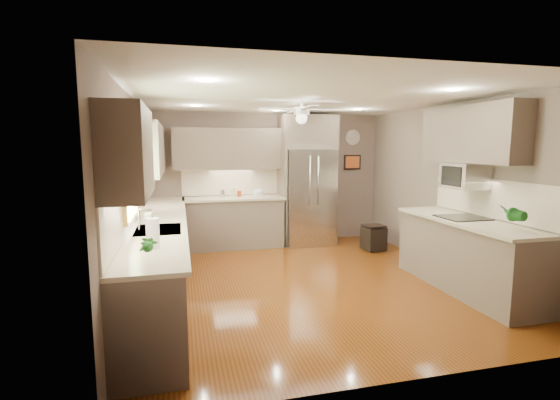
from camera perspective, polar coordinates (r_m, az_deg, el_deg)
name	(u,v)px	position (r m, az deg, el deg)	size (l,w,h in m)	color
floor	(307,281)	(5.78, 3.76, -11.36)	(5.00, 5.00, 0.00)	#4C250A
ceiling	(308,98)	(5.50, 3.99, 14.09)	(5.00, 5.00, 0.00)	white
wall_back	(268,178)	(7.91, -1.66, 3.06)	(4.50, 4.50, 0.00)	#6B5A51
wall_front	(407,229)	(3.24, 17.50, -3.89)	(4.50, 4.50, 0.00)	#6B5A51
wall_left	(132,198)	(5.27, -20.10, 0.32)	(5.00, 5.00, 0.00)	#6B5A51
wall_right	(452,188)	(6.55, 22.99, 1.51)	(5.00, 5.00, 0.00)	#6B5A51
canister_b	(223,193)	(7.55, -8.08, 0.94)	(0.09, 0.09, 0.13)	silver
canister_c	(233,192)	(7.56, -6.67, 1.12)	(0.10, 0.10, 0.16)	beige
canister_d	(239,194)	(7.53, -5.75, 0.88)	(0.07, 0.07, 0.11)	maroon
soap_bottle	(148,216)	(5.18, -18.02, -2.18)	(0.08, 0.08, 0.18)	white
potted_plant_left	(148,245)	(3.48, -18.02, -5.99)	(0.15, 0.10, 0.28)	#19591B
potted_plant_right	(511,214)	(5.22, 29.74, -1.69)	(0.20, 0.16, 0.37)	#19591B
bowl	(259,195)	(7.62, -3.02, 0.74)	(0.22, 0.22, 0.05)	beige
left_run	(160,254)	(5.54, -16.51, -7.27)	(0.65, 4.70, 1.45)	brown
back_run	(234,221)	(7.60, -6.52, -3.01)	(1.85, 0.65, 1.45)	brown
uppers	(245,146)	(5.99, -5.01, 7.53)	(4.50, 4.70, 0.95)	brown
window	(128,176)	(4.75, -20.54, 3.18)	(0.05, 1.12, 0.92)	#BFF2B2
sink	(158,232)	(4.81, -16.76, -4.34)	(0.50, 0.70, 0.32)	silver
refrigerator	(308,182)	(7.77, 3.94, 2.50)	(1.06, 0.75, 2.45)	silver
right_run	(467,254)	(5.86, 24.77, -6.85)	(0.70, 2.20, 1.45)	brown
microwave	(465,176)	(5.96, 24.54, 3.10)	(0.43, 0.55, 0.34)	silver
ceiling_fan	(302,113)	(5.77, 3.04, 12.12)	(1.18, 1.18, 0.32)	white
recessed_lights	(297,102)	(5.87, 2.38, 13.64)	(2.84, 3.14, 0.01)	white
wall_clock	(353,137)	(8.42, 10.21, 8.66)	(0.30, 0.03, 0.30)	white
framed_print	(352,162)	(8.42, 10.14, 5.26)	(0.36, 0.03, 0.30)	black
stool	(373,238)	(7.52, 13.01, -5.18)	(0.40, 0.40, 0.45)	black
paper_towel	(153,233)	(3.91, -17.46, -4.48)	(0.12, 0.12, 0.30)	white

